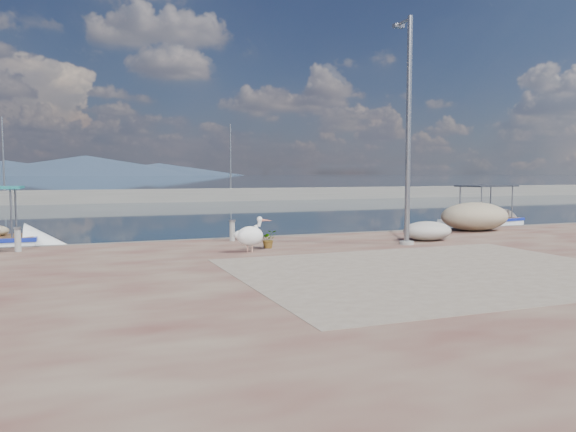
# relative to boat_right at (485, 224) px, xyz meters

# --- Properties ---
(ground) EXTENTS (1400.00, 1400.00, 0.00)m
(ground) POSITION_rel_boat_right_xyz_m (-12.29, -8.60, -0.19)
(ground) COLOR #162635
(ground) RESTS_ON ground
(quay) EXTENTS (44.00, 22.00, 0.50)m
(quay) POSITION_rel_boat_right_xyz_m (-12.29, -14.60, 0.06)
(quay) COLOR #542724
(quay) RESTS_ON ground
(quay_patch) EXTENTS (9.00, 7.00, 0.01)m
(quay_patch) POSITION_rel_boat_right_xyz_m (-11.29, -11.60, 0.31)
(quay_patch) COLOR gray
(quay_patch) RESTS_ON quay
(breakwater) EXTENTS (120.00, 2.20, 7.50)m
(breakwater) POSITION_rel_boat_right_xyz_m (-12.30, 31.40, 0.41)
(breakwater) COLOR gray
(breakwater) RESTS_ON ground
(mountains) EXTENTS (370.00, 280.00, 22.00)m
(mountains) POSITION_rel_boat_right_xyz_m (-7.90, 641.40, 9.31)
(mountains) COLOR #28384C
(mountains) RESTS_ON ground
(boat_right) EXTENTS (5.39, 2.61, 2.48)m
(boat_right) POSITION_rel_boat_right_xyz_m (0.00, 0.00, 0.00)
(boat_right) COLOR white
(boat_right) RESTS_ON ground
(pelican) EXTENTS (1.07, 0.67, 1.01)m
(pelican) POSITION_rel_boat_right_xyz_m (-14.34, -7.14, 0.78)
(pelican) COLOR tan
(pelican) RESTS_ON quay
(lamp_post) EXTENTS (0.44, 0.96, 7.00)m
(lamp_post) POSITION_rel_boat_right_xyz_m (-9.26, -7.22, 3.60)
(lamp_post) COLOR gray
(lamp_post) RESTS_ON quay
(bollard_near) EXTENTS (0.23, 0.23, 0.70)m
(bollard_near) POSITION_rel_boat_right_xyz_m (-14.11, -4.39, 0.68)
(bollard_near) COLOR gray
(bollard_near) RESTS_ON quay
(bollard_far) EXTENTS (0.23, 0.23, 0.71)m
(bollard_far) POSITION_rel_boat_right_xyz_m (-20.47, -4.64, 0.69)
(bollard_far) COLOR gray
(bollard_far) RESTS_ON quay
(potted_plant) EXTENTS (0.55, 0.50, 0.54)m
(potted_plant) POSITION_rel_boat_right_xyz_m (-13.58, -6.53, 0.58)
(potted_plant) COLOR #33722D
(potted_plant) RESTS_ON quay
(net_pile_d) EXTENTS (1.69, 1.27, 0.63)m
(net_pile_d) POSITION_rel_boat_right_xyz_m (-8.05, -6.61, 0.62)
(net_pile_d) COLOR #B8B4AA
(net_pile_d) RESTS_ON quay
(net_pile_c) EXTENTS (2.79, 1.99, 1.10)m
(net_pile_c) POSITION_rel_boat_right_xyz_m (-4.46, -4.61, 0.85)
(net_pile_c) COLOR #C7B494
(net_pile_c) RESTS_ON quay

